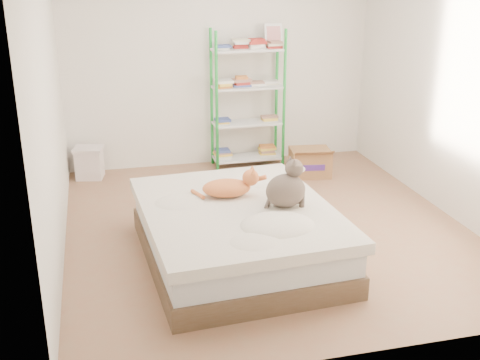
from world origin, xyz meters
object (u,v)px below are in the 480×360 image
object	(u,v)px
cardboard_box	(310,162)
white_bin	(89,162)
orange_cat	(226,186)
shelf_unit	(248,95)
bed	(237,233)
grey_cat	(286,184)

from	to	relation	value
cardboard_box	white_bin	xyz separation A→B (m)	(-2.58, 0.54, 0.03)
orange_cat	shelf_unit	world-z (taller)	shelf_unit
shelf_unit	white_bin	xyz separation A→B (m)	(-1.96, -0.03, -0.70)
bed	cardboard_box	xyz separation A→B (m)	(1.37, 1.91, -0.08)
cardboard_box	bed	bearing A→B (deg)	-117.53
bed	grey_cat	world-z (taller)	grey_cat
white_bin	grey_cat	bearing A→B (deg)	-57.60
shelf_unit	orange_cat	bearing A→B (deg)	-109.12
shelf_unit	cardboard_box	bearing A→B (deg)	-42.19
grey_cat	bed	bearing A→B (deg)	72.26
bed	shelf_unit	size ratio (longest dim) A/B	1.17
orange_cat	shelf_unit	bearing A→B (deg)	78.40
grey_cat	cardboard_box	distance (m)	2.29
orange_cat	white_bin	world-z (taller)	orange_cat
bed	cardboard_box	world-z (taller)	bed
shelf_unit	cardboard_box	xyz separation A→B (m)	(0.63, -0.57, -0.73)
bed	orange_cat	distance (m)	0.43
bed	white_bin	world-z (taller)	bed
bed	grey_cat	bearing A→B (deg)	-16.95
shelf_unit	white_bin	bearing A→B (deg)	-179.09
cardboard_box	white_bin	world-z (taller)	white_bin
bed	shelf_unit	distance (m)	2.67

